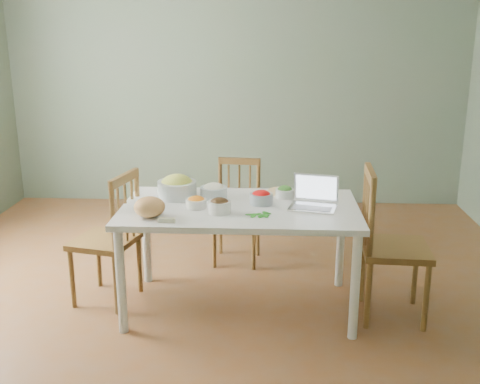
# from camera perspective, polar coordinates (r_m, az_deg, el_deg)

# --- Properties ---
(floor) EXTENTS (5.00, 5.00, 0.00)m
(floor) POSITION_cam_1_polar(r_m,az_deg,el_deg) (4.32, -2.29, -10.60)
(floor) COLOR brown
(floor) RESTS_ON ground
(wall_back) EXTENTS (5.00, 0.00, 2.70)m
(wall_back) POSITION_cam_1_polar(r_m,az_deg,el_deg) (6.38, -0.37, 10.79)
(wall_back) COLOR #597055
(wall_back) RESTS_ON ground
(wall_front) EXTENTS (5.00, 0.00, 2.70)m
(wall_front) POSITION_cam_1_polar(r_m,az_deg,el_deg) (1.51, -11.51, -7.21)
(wall_front) COLOR #597055
(wall_front) RESTS_ON ground
(dining_table) EXTENTS (1.61, 0.91, 0.76)m
(dining_table) POSITION_cam_1_polar(r_m,az_deg,el_deg) (4.07, -0.00, -6.49)
(dining_table) COLOR white
(dining_table) RESTS_ON floor
(chair_far) EXTENTS (0.41, 0.40, 0.87)m
(chair_far) POSITION_cam_1_polar(r_m,az_deg,el_deg) (4.83, -0.35, -2.08)
(chair_far) COLOR brown
(chair_far) RESTS_ON floor
(chair_left) EXTENTS (0.49, 0.51, 0.96)m
(chair_left) POSITION_cam_1_polar(r_m,az_deg,el_deg) (4.25, -13.26, -4.41)
(chair_left) COLOR brown
(chair_left) RESTS_ON floor
(chair_right) EXTENTS (0.46, 0.48, 1.04)m
(chair_right) POSITION_cam_1_polar(r_m,az_deg,el_deg) (4.04, 15.14, -5.10)
(chair_right) COLOR brown
(chair_right) RESTS_ON floor
(bread_boule) EXTENTS (0.24, 0.24, 0.13)m
(bread_boule) POSITION_cam_1_polar(r_m,az_deg,el_deg) (3.75, -8.94, -1.47)
(bread_boule) COLOR tan
(bread_boule) RESTS_ON dining_table
(butter_stick) EXTENTS (0.11, 0.03, 0.03)m
(butter_stick) POSITION_cam_1_polar(r_m,az_deg,el_deg) (3.64, -7.26, -2.78)
(butter_stick) COLOR beige
(butter_stick) RESTS_ON dining_table
(bowl_squash) EXTENTS (0.34, 0.34, 0.16)m
(bowl_squash) POSITION_cam_1_polar(r_m,az_deg,el_deg) (4.14, -6.25, 0.53)
(bowl_squash) COLOR #E7E858
(bowl_squash) RESTS_ON dining_table
(bowl_carrot) EXTENTS (0.14, 0.14, 0.08)m
(bowl_carrot) POSITION_cam_1_polar(r_m,az_deg,el_deg) (3.90, -4.36, -1.01)
(bowl_carrot) COLOR orange
(bowl_carrot) RESTS_ON dining_table
(bowl_onion) EXTENTS (0.24, 0.24, 0.10)m
(bowl_onion) POSITION_cam_1_polar(r_m,az_deg,el_deg) (4.12, -2.62, 0.13)
(bowl_onion) COLOR beige
(bowl_onion) RESTS_ON dining_table
(bowl_mushroom) EXTENTS (0.20, 0.20, 0.10)m
(bowl_mushroom) POSITION_cam_1_polar(r_m,az_deg,el_deg) (3.78, -2.04, -1.36)
(bowl_mushroom) COLOR black
(bowl_mushroom) RESTS_ON dining_table
(bowl_redpep) EXTENTS (0.19, 0.19, 0.09)m
(bowl_redpep) POSITION_cam_1_polar(r_m,az_deg,el_deg) (3.97, 2.11, -0.53)
(bowl_redpep) COLOR red
(bowl_redpep) RESTS_ON dining_table
(bowl_broccoli) EXTENTS (0.14, 0.14, 0.08)m
(bowl_broccoli) POSITION_cam_1_polar(r_m,az_deg,el_deg) (4.14, 4.45, 0.02)
(bowl_broccoli) COLOR #193A14
(bowl_broccoli) RESTS_ON dining_table
(flatbread) EXTENTS (0.23, 0.23, 0.02)m
(flatbread) POSITION_cam_1_polar(r_m,az_deg,el_deg) (4.26, 4.15, 0.04)
(flatbread) COLOR beige
(flatbread) RESTS_ON dining_table
(basil_bunch) EXTENTS (0.18, 0.18, 0.02)m
(basil_bunch) POSITION_cam_1_polar(r_m,az_deg,el_deg) (3.75, 1.74, -2.14)
(basil_bunch) COLOR #135E12
(basil_bunch) RESTS_ON dining_table
(laptop) EXTENTS (0.36, 0.32, 0.21)m
(laptop) POSITION_cam_1_polar(r_m,az_deg,el_deg) (3.88, 7.24, -0.15)
(laptop) COLOR silver
(laptop) RESTS_ON dining_table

